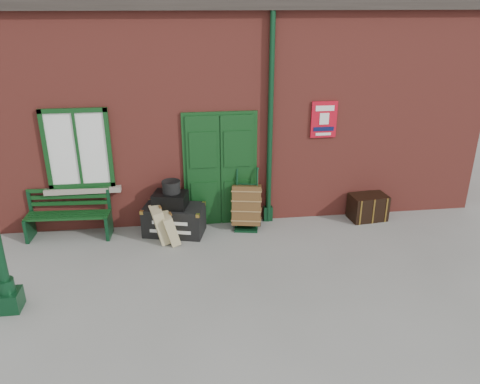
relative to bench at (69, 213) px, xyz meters
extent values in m
plane|color=gray|center=(3.18, -1.26, -0.47)|extent=(80.00, 80.00, 0.00)
cube|color=brown|center=(3.18, 2.24, 1.53)|extent=(10.00, 4.00, 4.00)
cube|color=#38302B|center=(3.18, 2.24, 3.68)|extent=(10.30, 4.30, 0.30)
cube|color=#0F3A15|center=(2.88, 0.20, 0.63)|extent=(1.42, 0.12, 2.32)
cube|color=white|center=(0.28, 0.19, 1.18)|extent=(1.20, 0.08, 1.50)
cylinder|color=#0C331A|center=(3.83, 0.16, 1.53)|extent=(0.10, 0.10, 4.00)
cube|color=red|center=(4.88, 0.21, 1.58)|extent=(0.50, 0.03, 0.70)
cube|color=#0C331A|center=(-0.42, -2.26, -0.32)|extent=(0.34, 0.34, 0.30)
cylinder|color=#0C331A|center=(-0.42, -2.26, -0.07)|extent=(0.24, 0.24, 0.20)
cube|color=#0F3A15|center=(0.00, -0.07, -0.02)|extent=(1.54, 0.49, 0.04)
cube|color=#0F3A15|center=(0.01, 0.15, 0.27)|extent=(1.52, 0.13, 0.41)
cube|color=#0C331A|center=(-0.73, -0.03, -0.25)|extent=(0.09, 0.46, 0.46)
cube|color=#0C331A|center=(0.72, -0.11, -0.25)|extent=(0.09, 0.46, 0.46)
cube|color=black|center=(1.95, -0.15, -0.19)|extent=(1.24, 0.88, 0.56)
cube|color=black|center=(1.90, -0.15, 0.22)|extent=(0.71, 0.59, 0.28)
cylinder|color=black|center=(1.93, -0.12, 0.48)|extent=(0.41, 0.41, 0.22)
cube|color=tan|center=(1.70, -0.43, -0.13)|extent=(0.42, 0.53, 0.68)
cube|color=tan|center=(1.88, -0.53, -0.18)|extent=(0.39, 0.48, 0.59)
cube|color=#0C331A|center=(3.34, -0.17, -0.45)|extent=(0.50, 0.40, 0.04)
cylinder|color=#0C331A|center=(3.17, 0.02, 0.11)|extent=(0.09, 0.32, 1.13)
cylinder|color=#0C331A|center=(3.56, -0.05, 0.11)|extent=(0.09, 0.32, 1.13)
cylinder|color=black|center=(3.12, 0.05, -0.37)|extent=(0.08, 0.22, 0.21)
cylinder|color=black|center=(3.62, -0.04, -0.37)|extent=(0.08, 0.22, 0.21)
cube|color=brown|center=(3.36, -0.03, -0.01)|extent=(0.66, 0.69, 0.84)
cube|color=black|center=(5.86, -0.01, -0.21)|extent=(0.77, 0.55, 0.52)
camera|label=1|loc=(2.16, -8.28, 3.69)|focal=35.00mm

